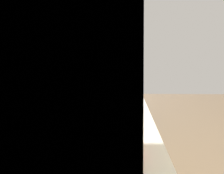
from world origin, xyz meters
The scene contains 4 objects.
wall_back centered at (0.00, 1.54, 1.39)m, with size 3.88×0.12×2.79m, color beige.
oven_range centered at (1.44, 1.15, 0.47)m, with size 0.67×0.67×1.08m.
microwave centered at (0.48, 1.18, 1.06)m, with size 0.52×0.33×0.32m.
kettle centered at (-0.49, 1.08, 0.97)m, with size 0.20×0.15×0.16m.
Camera 1 is at (-1.37, 1.18, 1.64)m, focal length 27.08 mm.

